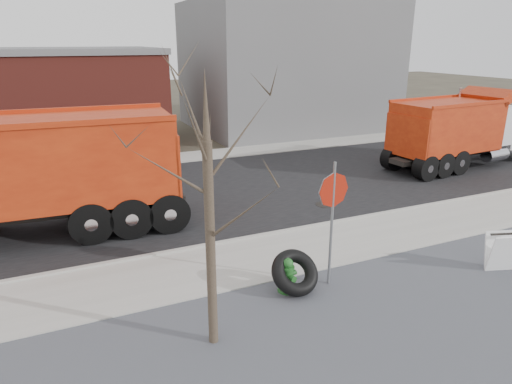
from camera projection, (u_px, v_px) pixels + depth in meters
name	position (u px, v px, depth m)	size (l,w,h in m)	color
ground	(294.00, 257.00, 12.40)	(120.00, 120.00, 0.00)	#383328
gravel_verge	(376.00, 327.00, 9.36)	(60.00, 5.00, 0.03)	slate
sidewalk	(290.00, 252.00, 12.60)	(60.00, 2.50, 0.06)	#9E9B93
curb	(270.00, 234.00, 13.72)	(60.00, 0.15, 0.11)	#9E9B93
road	(217.00, 191.00, 17.86)	(60.00, 9.40, 0.02)	black
far_sidewalk	(180.00, 158.00, 22.79)	(60.00, 2.00, 0.06)	#9E9B93
building_grey	(286.00, 66.00, 30.21)	(12.00, 10.00, 8.00)	slate
bare_tree	(208.00, 181.00, 7.87)	(3.20, 3.20, 5.20)	#382D23
fire_hydrant	(288.00, 277.00, 10.57)	(0.49, 0.48, 0.87)	#286929
truck_tire	(295.00, 273.00, 10.54)	(1.17, 1.07, 1.02)	black
stop_sign	(333.00, 204.00, 10.38)	(0.83, 0.13, 3.05)	gray
sandwich_board	(501.00, 252.00, 11.49)	(0.84, 0.67, 1.02)	white
dump_truck_red_a	(462.00, 128.00, 20.91)	(8.66, 3.04, 3.47)	black
dump_truck_red_b	(29.00, 171.00, 13.16)	(9.64, 3.23, 3.99)	black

